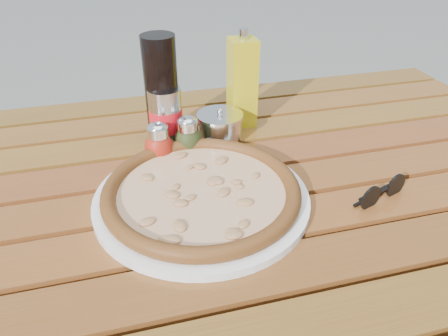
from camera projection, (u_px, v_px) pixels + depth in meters
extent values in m
cube|color=#381E0C|center=(382.00, 192.00, 1.44)|extent=(0.06, 0.06, 0.70)
cube|color=#3A210D|center=(227.00, 211.00, 0.80)|extent=(1.36, 0.86, 0.04)
cube|color=#4F270E|center=(265.00, 277.00, 0.61)|extent=(1.40, 0.09, 0.03)
cube|color=#582A0F|center=(244.00, 231.00, 0.70)|extent=(1.40, 0.09, 0.03)
cube|color=#57290F|center=(227.00, 195.00, 0.78)|extent=(1.40, 0.09, 0.03)
cube|color=#57260F|center=(213.00, 166.00, 0.86)|extent=(1.40, 0.09, 0.03)
cube|color=#59330F|center=(202.00, 141.00, 0.94)|extent=(1.40, 0.09, 0.03)
cube|color=#592E0F|center=(193.00, 121.00, 1.03)|extent=(1.40, 0.09, 0.03)
cube|color=#4E2E0D|center=(185.00, 104.00, 1.11)|extent=(1.40, 0.09, 0.03)
cylinder|color=white|center=(202.00, 199.00, 0.73)|extent=(0.46, 0.46, 0.01)
cylinder|color=#FFE2B6|center=(202.00, 193.00, 0.73)|extent=(0.40, 0.40, 0.01)
torus|color=black|center=(201.00, 190.00, 0.72)|extent=(0.43, 0.43, 0.03)
ellipsoid|color=red|center=(159.00, 147.00, 0.83)|extent=(0.07, 0.07, 0.06)
cylinder|color=silver|center=(158.00, 132.00, 0.82)|extent=(0.05, 0.05, 0.02)
ellipsoid|color=white|center=(157.00, 127.00, 0.81)|extent=(0.05, 0.05, 0.02)
ellipsoid|color=#343D18|center=(188.00, 140.00, 0.86)|extent=(0.06, 0.06, 0.06)
cylinder|color=silver|center=(188.00, 125.00, 0.84)|extent=(0.04, 0.04, 0.02)
ellipsoid|color=white|center=(187.00, 121.00, 0.83)|extent=(0.04, 0.04, 0.02)
cylinder|color=black|center=(162.00, 91.00, 0.86)|extent=(0.08, 0.08, 0.22)
cylinder|color=#BBBBC0|center=(166.00, 116.00, 0.88)|extent=(0.08, 0.08, 0.12)
cylinder|color=red|center=(166.00, 119.00, 0.88)|extent=(0.08, 0.08, 0.04)
cube|color=gold|center=(242.00, 83.00, 0.93)|extent=(0.06, 0.06, 0.19)
cylinder|color=silver|center=(243.00, 34.00, 0.88)|extent=(0.02, 0.02, 0.02)
cylinder|color=silver|center=(220.00, 128.00, 0.90)|extent=(0.10, 0.10, 0.05)
cylinder|color=silver|center=(220.00, 115.00, 0.89)|extent=(0.10, 0.10, 0.01)
sphere|color=silver|center=(220.00, 112.00, 0.88)|extent=(0.01, 0.01, 0.01)
cylinder|color=black|center=(371.00, 198.00, 0.72)|extent=(0.04, 0.02, 0.04)
cylinder|color=black|center=(396.00, 185.00, 0.75)|extent=(0.04, 0.02, 0.04)
cube|color=black|center=(384.00, 190.00, 0.73)|extent=(0.02, 0.01, 0.00)
cube|color=black|center=(372.00, 197.00, 0.74)|extent=(0.09, 0.03, 0.00)
cube|color=black|center=(377.00, 191.00, 0.76)|extent=(0.09, 0.03, 0.00)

